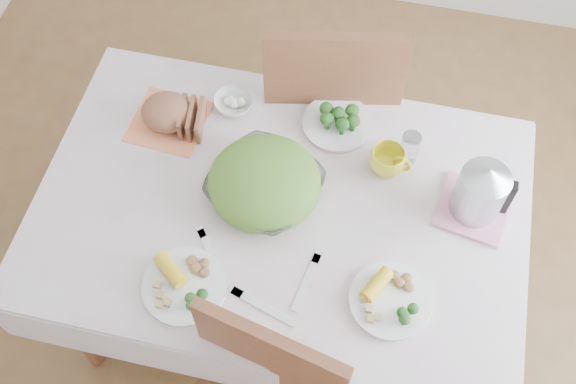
% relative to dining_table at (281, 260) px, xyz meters
% --- Properties ---
extents(floor, '(3.60, 3.60, 0.00)m').
position_rel_dining_table_xyz_m(floor, '(0.00, 0.00, -0.38)').
color(floor, brown).
rests_on(floor, ground).
extents(dining_table, '(1.40, 0.90, 0.75)m').
position_rel_dining_table_xyz_m(dining_table, '(0.00, 0.00, 0.00)').
color(dining_table, brown).
rests_on(dining_table, floor).
extents(tablecloth, '(1.50, 1.00, 0.01)m').
position_rel_dining_table_xyz_m(tablecloth, '(0.00, 0.00, 0.38)').
color(tablecloth, silver).
rests_on(tablecloth, dining_table).
extents(chair_far, '(0.57, 0.57, 1.06)m').
position_rel_dining_table_xyz_m(chair_far, '(0.03, 0.65, 0.09)').
color(chair_far, brown).
rests_on(chair_far, floor).
extents(salad_bowl, '(0.43, 0.43, 0.08)m').
position_rel_dining_table_xyz_m(salad_bowl, '(-0.06, 0.03, 0.43)').
color(salad_bowl, white).
rests_on(salad_bowl, tablecloth).
extents(dinner_plate_left, '(0.33, 0.33, 0.02)m').
position_rel_dining_table_xyz_m(dinner_plate_left, '(-0.20, -0.32, 0.40)').
color(dinner_plate_left, white).
rests_on(dinner_plate_left, tablecloth).
extents(dinner_plate_right, '(0.33, 0.33, 0.02)m').
position_rel_dining_table_xyz_m(dinner_plate_right, '(0.37, -0.24, 0.40)').
color(dinner_plate_right, white).
rests_on(dinner_plate_right, tablecloth).
extents(broccoli_plate, '(0.24, 0.24, 0.02)m').
position_rel_dining_table_xyz_m(broccoli_plate, '(0.11, 0.34, 0.40)').
color(broccoli_plate, beige).
rests_on(broccoli_plate, tablecloth).
extents(napkin, '(0.25, 0.25, 0.00)m').
position_rel_dining_table_xyz_m(napkin, '(-0.43, 0.23, 0.39)').
color(napkin, '#FC8455').
rests_on(napkin, tablecloth).
extents(bread_loaf, '(0.21, 0.20, 0.10)m').
position_rel_dining_table_xyz_m(bread_loaf, '(-0.43, 0.23, 0.45)').
color(bread_loaf, brown).
rests_on(bread_loaf, napkin).
extents(fruit_bowl, '(0.16, 0.16, 0.04)m').
position_rel_dining_table_xyz_m(fruit_bowl, '(-0.24, 0.34, 0.41)').
color(fruit_bowl, white).
rests_on(fruit_bowl, tablecloth).
extents(yellow_mug, '(0.13, 0.13, 0.09)m').
position_rel_dining_table_xyz_m(yellow_mug, '(0.30, 0.21, 0.43)').
color(yellow_mug, yellow).
rests_on(yellow_mug, tablecloth).
extents(glass_tumbler, '(0.06, 0.06, 0.11)m').
position_rel_dining_table_xyz_m(glass_tumbler, '(0.35, 0.26, 0.45)').
color(glass_tumbler, white).
rests_on(glass_tumbler, tablecloth).
extents(pink_tray, '(0.24, 0.24, 0.02)m').
position_rel_dining_table_xyz_m(pink_tray, '(0.57, 0.12, 0.40)').
color(pink_tray, pink).
rests_on(pink_tray, tablecloth).
extents(electric_kettle, '(0.18, 0.18, 0.21)m').
position_rel_dining_table_xyz_m(electric_kettle, '(0.57, 0.12, 0.51)').
color(electric_kettle, '#B2B5BA').
rests_on(electric_kettle, pink_tray).
extents(fork_left, '(0.13, 0.16, 0.00)m').
position_rel_dining_table_xyz_m(fork_left, '(-0.16, -0.21, 0.39)').
color(fork_left, silver).
rests_on(fork_left, tablecloth).
extents(fork_right, '(0.05, 0.19, 0.00)m').
position_rel_dining_table_xyz_m(fork_right, '(0.13, -0.23, 0.39)').
color(fork_right, silver).
rests_on(fork_right, tablecloth).
extents(knife, '(0.21, 0.08, 0.00)m').
position_rel_dining_table_xyz_m(knife, '(0.03, -0.33, 0.39)').
color(knife, silver).
rests_on(knife, tablecloth).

